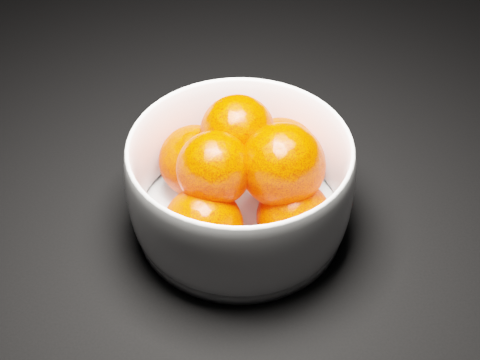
{
  "coord_description": "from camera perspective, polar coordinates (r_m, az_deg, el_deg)",
  "views": [
    {
      "loc": [
        0.05,
        -0.67,
        0.45
      ],
      "look_at": [
        0.09,
        -0.25,
        0.05
      ],
      "focal_mm": 50.0,
      "sensor_mm": 36.0,
      "label": 1
    }
  ],
  "objects": [
    {
      "name": "ground",
      "position": [
        0.81,
        -7.63,
        9.11
      ],
      "size": [
        3.0,
        3.0,
        0.0
      ],
      "primitive_type": "cube",
      "color": "black",
      "rests_on": "ground"
    },
    {
      "name": "bowl",
      "position": [
        0.58,
        -0.0,
        -0.34
      ],
      "size": [
        0.2,
        0.2,
        0.1
      ],
      "rotation": [
        0.0,
        0.0,
        -0.13
      ],
      "color": "white",
      "rests_on": "ground"
    },
    {
      "name": "orange_pile",
      "position": [
        0.58,
        0.52,
        0.57
      ],
      "size": [
        0.15,
        0.15,
        0.11
      ],
      "color": "#ED2700",
      "rests_on": "bowl"
    }
  ]
}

